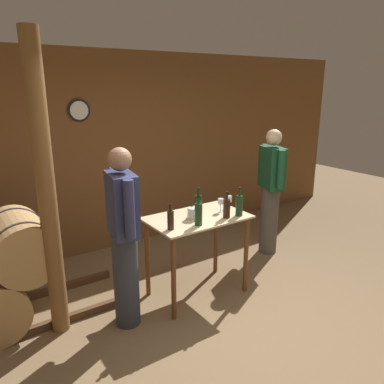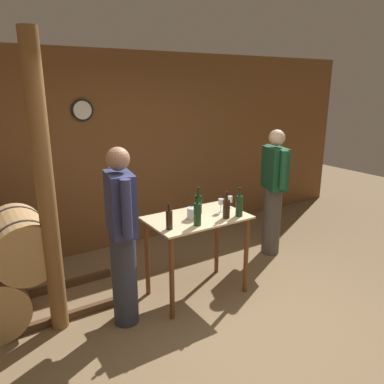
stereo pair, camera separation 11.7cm
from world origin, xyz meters
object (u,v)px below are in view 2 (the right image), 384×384
Objects in this scene: wine_bottle_left at (197,214)px; person_visitor_with_scarf at (122,235)px; wine_glass_near_left at (221,202)px; ice_bucket at (193,213)px; wine_bottle_center at (198,204)px; person_host at (274,190)px; wooden_post at (46,192)px; wine_bottle_far_right at (239,205)px; wine_bottle_right at (226,208)px; wine_glass_near_center at (230,200)px; wine_bottle_far_left at (169,219)px.

person_visitor_with_scarf reaches higher than wine_bottle_left.
wine_glass_near_left is 0.38m from ice_bucket.
person_visitor_with_scarf is (-0.95, -0.16, -0.09)m from wine_bottle_center.
ice_bucket is 0.07× the size of person_host.
wine_bottle_far_right is at bearing -13.01° from wooden_post.
wine_bottle_right reaches higher than wine_glass_near_center.
wine_bottle_left is at bearing -11.48° from wine_bottle_far_left.
person_visitor_with_scarf is at bearing -170.24° from person_host.
wine_bottle_far_left is 0.82× the size of wine_bottle_far_right.
wine_bottle_right is at bearing -59.10° from wine_bottle_center.
wine_bottle_right is (0.17, -0.28, -0.00)m from wine_bottle_center.
person_host is at bearing 14.34° from wine_bottle_far_left.
ice_bucket is (0.06, 0.18, -0.06)m from wine_bottle_left.
ice_bucket is at bearing 71.43° from wine_bottle_left.
wine_bottle_right is at bearing -109.41° from wine_glass_near_left.
wooden_post reaches higher than wine_bottle_center.
wine_glass_near_center is at bearing -4.66° from wooden_post.
wine_bottle_center is at bearing 54.90° from wine_bottle_left.
wine_bottle_left is at bearing -178.19° from wine_bottle_right.
wine_bottle_left is at bearing -10.28° from person_visitor_with_scarf.
wine_bottle_right reaches higher than wine_bottle_far_left.
wine_bottle_right is 0.36m from ice_bucket.
wooden_post is 1.45m from ice_bucket.
wooden_post is 1.58× the size of person_host.
wine_bottle_center is 0.44m from wine_bottle_far_right.
ice_bucket is at bearing -172.30° from wine_glass_near_center.
wine_bottle_center reaches higher than ice_bucket.
ice_bucket is (-0.31, 0.17, -0.05)m from wine_bottle_right.
wooden_post is 19.41× the size of wine_glass_near_center.
person_visitor_with_scarf is at bearing 173.70° from wine_bottle_right.
person_visitor_with_scarf is (-0.81, -0.05, -0.04)m from ice_bucket.
wine_bottle_far_right is (0.32, -0.30, 0.01)m from wine_bottle_center.
wine_glass_near_center reaches higher than ice_bucket.
person_host is at bearing 2.36° from wooden_post.
wine_bottle_center reaches higher than wine_glass_near_center.
ice_bucket is (-0.55, -0.07, -0.04)m from wine_glass_near_center.
wine_bottle_far_right is (1.84, -0.43, -0.33)m from wooden_post.
wine_glass_near_left is (0.43, 0.19, -0.01)m from wine_bottle_left.
wooden_post is at bearing 166.60° from wine_bottle_right.
ice_bucket is at bearing 19.58° from wine_bottle_far_left.
wine_bottle_left is 0.66m from wine_glass_near_center.
wine_bottle_center reaches higher than wine_bottle_far_left.
wine_glass_near_left is at bearing 10.45° from wine_bottle_far_left.
wine_glass_near_left is at bearing 2.75° from person_visitor_with_scarf.
wine_bottle_right is 2.05× the size of wine_glass_near_center.
person_host is at bearing 13.09° from ice_bucket.
wine_bottle_left is 2.17× the size of wine_glass_near_center.
wine_bottle_far_right is 0.51m from ice_bucket.
wine_bottle_far_right reaches higher than wine_bottle_right.
wooden_post is 1.96m from wine_glass_near_center.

